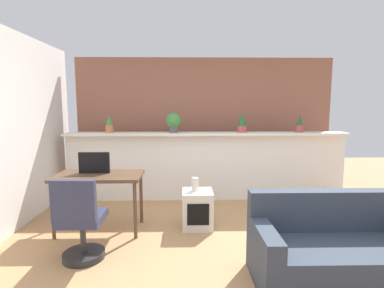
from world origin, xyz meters
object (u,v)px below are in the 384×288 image
potted_plant_2 (242,122)px  vase_on_shelf (195,184)px  potted_plant_0 (109,125)px  potted_plant_3 (300,125)px  office_chair (80,226)px  tv_monitor (94,163)px  side_cube_shelf (198,209)px  desk (99,181)px  potted_plant_1 (174,122)px  couch (338,252)px

potted_plant_2 → vase_on_shelf: bearing=-125.6°
potted_plant_0 → vase_on_shelf: size_ratio=1.68×
potted_plant_3 → office_chair: 3.80m
tv_monitor → side_cube_shelf: (1.35, -0.01, -0.64)m
potted_plant_3 → vase_on_shelf: bearing=-147.1°
desk → vase_on_shelf: (1.25, 0.10, -0.08)m
potted_plant_1 → tv_monitor: potted_plant_1 is taller
tv_monitor → vase_on_shelf: (1.32, 0.02, -0.30)m
potted_plant_1 → desk: size_ratio=0.30×
potted_plant_1 → vase_on_shelf: size_ratio=1.91×
potted_plant_3 → side_cube_shelf: 2.41m
tv_monitor → potted_plant_1: bearing=49.9°
potted_plant_1 → side_cube_shelf: 1.66m
potted_plant_3 → tv_monitor: size_ratio=0.73×
side_cube_shelf → couch: 1.78m
side_cube_shelf → vase_on_shelf: vase_on_shelf is taller
potted_plant_1 → side_cube_shelf: size_ratio=0.67×
office_chair → couch: 2.54m
side_cube_shelf → tv_monitor: bearing=179.6°
vase_on_shelf → couch: couch is taller
potted_plant_1 → vase_on_shelf: potted_plant_1 is taller
potted_plant_0 → potted_plant_3: (3.24, 0.01, -0.00)m
potted_plant_2 → office_chair: (-2.06, -2.05, -0.95)m
side_cube_shelf → vase_on_shelf: size_ratio=2.86×
potted_plant_0 → potted_plant_3: 3.24m
desk → side_cube_shelf: size_ratio=2.20×
desk → tv_monitor: bearing=132.7°
tv_monitor → couch: 2.96m
potted_plant_3 → vase_on_shelf: 2.29m
office_chair → vase_on_shelf: (1.23, 0.89, 0.20)m
side_cube_shelf → potted_plant_1: bearing=106.8°
desk → tv_monitor: tv_monitor is taller
potted_plant_1 → potted_plant_3: potted_plant_1 is taller
potted_plant_1 → potted_plant_2: potted_plant_2 is taller
potted_plant_1 → potted_plant_2: 1.16m
tv_monitor → side_cube_shelf: size_ratio=0.79×
potted_plant_3 → couch: (-0.55, -2.48, -1.02)m
potted_plant_2 → side_cube_shelf: 1.81m
couch → tv_monitor: bearing=153.8°
potted_plant_1 → potted_plant_0: bearing=179.1°
potted_plant_0 → side_cube_shelf: size_ratio=0.59×
potted_plant_0 → potted_plant_1: size_ratio=0.88×
office_chair → potted_plant_2: bearing=44.9°
potted_plant_1 → potted_plant_3: size_ratio=1.16×
couch → potted_plant_0: bearing=137.4°
potted_plant_3 → side_cube_shelf: size_ratio=0.58×
potted_plant_2 → desk: potted_plant_2 is taller
potted_plant_2 → couch: 2.72m
potted_plant_0 → desk: 1.44m
potted_plant_1 → potted_plant_3: bearing=0.7°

